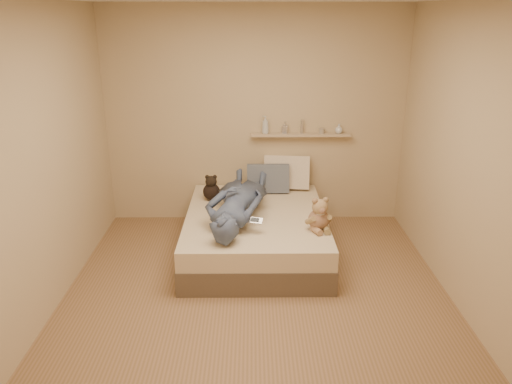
{
  "coord_description": "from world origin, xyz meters",
  "views": [
    {
      "loc": [
        -0.04,
        -4.03,
        2.5
      ],
      "look_at": [
        0.0,
        0.65,
        0.8
      ],
      "focal_mm": 35.0,
      "sensor_mm": 36.0,
      "label": 1
    }
  ],
  "objects_px": {
    "game_console": "(255,220)",
    "person": "(237,201)",
    "teddy_bear": "(319,217)",
    "pillow_cream": "(287,172)",
    "dark_plush": "(211,189)",
    "bed": "(256,233)",
    "pillow_grey": "(268,178)",
    "wall_shelf": "(301,135)"
  },
  "relations": [
    {
      "from": "bed",
      "to": "wall_shelf",
      "type": "distance_m",
      "value": 1.38
    },
    {
      "from": "game_console",
      "to": "person",
      "type": "xyz_separation_m",
      "value": [
        -0.18,
        0.4,
        0.05
      ]
    },
    {
      "from": "teddy_bear",
      "to": "pillow_grey",
      "type": "xyz_separation_m",
      "value": [
        -0.47,
        1.12,
        0.03
      ]
    },
    {
      "from": "pillow_cream",
      "to": "teddy_bear",
      "type": "bearing_deg",
      "value": -79.22
    },
    {
      "from": "wall_shelf",
      "to": "teddy_bear",
      "type": "bearing_deg",
      "value": -86.82
    },
    {
      "from": "pillow_grey",
      "to": "dark_plush",
      "type": "bearing_deg",
      "value": -158.36
    },
    {
      "from": "pillow_grey",
      "to": "person",
      "type": "bearing_deg",
      "value": -113.84
    },
    {
      "from": "dark_plush",
      "to": "pillow_grey",
      "type": "distance_m",
      "value": 0.71
    },
    {
      "from": "pillow_grey",
      "to": "pillow_cream",
      "type": "bearing_deg",
      "value": 31.01
    },
    {
      "from": "game_console",
      "to": "pillow_cream",
      "type": "relative_size",
      "value": 0.29
    },
    {
      "from": "dark_plush",
      "to": "wall_shelf",
      "type": "distance_m",
      "value": 1.27
    },
    {
      "from": "dark_plush",
      "to": "pillow_grey",
      "type": "relative_size",
      "value": 0.6
    },
    {
      "from": "person",
      "to": "wall_shelf",
      "type": "bearing_deg",
      "value": -116.55
    },
    {
      "from": "bed",
      "to": "pillow_cream",
      "type": "height_order",
      "value": "pillow_cream"
    },
    {
      "from": "pillow_grey",
      "to": "game_console",
      "type": "bearing_deg",
      "value": -97.84
    },
    {
      "from": "teddy_bear",
      "to": "person",
      "type": "relative_size",
      "value": 0.23
    },
    {
      "from": "bed",
      "to": "teddy_bear",
      "type": "xyz_separation_m",
      "value": [
        0.62,
        -0.43,
        0.37
      ]
    },
    {
      "from": "game_console",
      "to": "pillow_cream",
      "type": "xyz_separation_m",
      "value": [
        0.4,
        1.33,
        0.07
      ]
    },
    {
      "from": "wall_shelf",
      "to": "dark_plush",
      "type": "bearing_deg",
      "value": -155.56
    },
    {
      "from": "game_console",
      "to": "person",
      "type": "bearing_deg",
      "value": 114.3
    },
    {
      "from": "game_console",
      "to": "pillow_grey",
      "type": "relative_size",
      "value": 0.32
    },
    {
      "from": "bed",
      "to": "teddy_bear",
      "type": "relative_size",
      "value": 5.45
    },
    {
      "from": "dark_plush",
      "to": "wall_shelf",
      "type": "height_order",
      "value": "wall_shelf"
    },
    {
      "from": "dark_plush",
      "to": "pillow_grey",
      "type": "xyz_separation_m",
      "value": [
        0.66,
        0.26,
        0.04
      ]
    },
    {
      "from": "person",
      "to": "wall_shelf",
      "type": "relative_size",
      "value": 1.29
    },
    {
      "from": "game_console",
      "to": "wall_shelf",
      "type": "xyz_separation_m",
      "value": [
        0.56,
        1.41,
        0.52
      ]
    },
    {
      "from": "pillow_grey",
      "to": "person",
      "type": "height_order",
      "value": "person"
    },
    {
      "from": "bed",
      "to": "person",
      "type": "relative_size",
      "value": 1.23
    },
    {
      "from": "teddy_bear",
      "to": "wall_shelf",
      "type": "distance_m",
      "value": 1.43
    },
    {
      "from": "game_console",
      "to": "teddy_bear",
      "type": "distance_m",
      "value": 0.64
    },
    {
      "from": "pillow_cream",
      "to": "dark_plush",
      "type": "bearing_deg",
      "value": -155.76
    },
    {
      "from": "pillow_cream",
      "to": "person",
      "type": "relative_size",
      "value": 0.36
    },
    {
      "from": "bed",
      "to": "game_console",
      "type": "xyz_separation_m",
      "value": [
        -0.01,
        -0.5,
        0.36
      ]
    },
    {
      "from": "pillow_grey",
      "to": "wall_shelf",
      "type": "height_order",
      "value": "wall_shelf"
    },
    {
      "from": "pillow_cream",
      "to": "person",
      "type": "bearing_deg",
      "value": -122.09
    },
    {
      "from": "game_console",
      "to": "pillow_grey",
      "type": "height_order",
      "value": "pillow_grey"
    },
    {
      "from": "teddy_bear",
      "to": "bed",
      "type": "bearing_deg",
      "value": 145.48
    },
    {
      "from": "teddy_bear",
      "to": "pillow_cream",
      "type": "height_order",
      "value": "pillow_cream"
    },
    {
      "from": "bed",
      "to": "pillow_grey",
      "type": "bearing_deg",
      "value": 77.6
    },
    {
      "from": "pillow_cream",
      "to": "person",
      "type": "distance_m",
      "value": 1.09
    },
    {
      "from": "teddy_bear",
      "to": "pillow_cream",
      "type": "xyz_separation_m",
      "value": [
        -0.24,
        1.26,
        0.06
      ]
    },
    {
      "from": "person",
      "to": "pillow_grey",
      "type": "bearing_deg",
      "value": -103.79
    }
  ]
}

